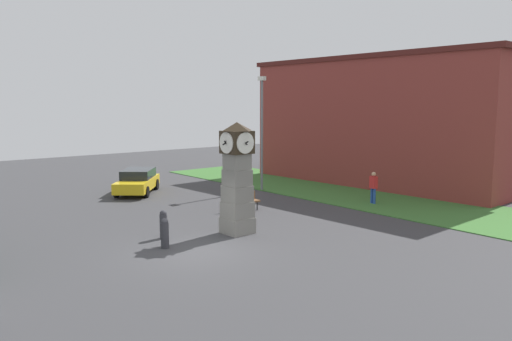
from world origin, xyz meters
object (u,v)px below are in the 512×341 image
object	(u,v)px
street_lamp_near_road	(262,126)
bollard_mid_row	(165,233)
clock_tower	(237,179)
bench	(243,200)
bollard_near_tower	(164,224)
car_far_lot	(138,181)
pedestrian_near_bench	(373,186)

from	to	relation	value
street_lamp_near_road	bollard_mid_row	bearing A→B (deg)	-56.84
clock_tower	bench	xyz separation A→B (m)	(-3.21, 2.87, -1.73)
clock_tower	bollard_mid_row	distance (m)	3.75
bollard_mid_row	bench	distance (m)	6.98
bollard_mid_row	street_lamp_near_road	xyz separation A→B (m)	(-7.01, 10.73, 3.36)
bollard_near_tower	car_far_lot	distance (m)	10.55
bollard_near_tower	pedestrian_near_bench	world-z (taller)	pedestrian_near_bench
bollard_near_tower	clock_tower	bearing A→B (deg)	65.16
bench	pedestrian_near_bench	bearing A→B (deg)	63.32
clock_tower	bollard_near_tower	distance (m)	3.41
bollard_mid_row	street_lamp_near_road	distance (m)	13.26
car_far_lot	bollard_near_tower	bearing A→B (deg)	-21.52
car_far_lot	pedestrian_near_bench	distance (m)	13.55
clock_tower	bollard_mid_row	bearing A→B (deg)	-90.34
pedestrian_near_bench	bench	bearing A→B (deg)	-116.68
street_lamp_near_road	pedestrian_near_bench	bearing A→B (deg)	13.85
bollard_near_tower	bollard_mid_row	xyz separation A→B (m)	(1.23, -0.65, -0.01)
bench	street_lamp_near_road	world-z (taller)	street_lamp_near_road
bollard_near_tower	street_lamp_near_road	distance (m)	12.10
car_far_lot	clock_tower	bearing A→B (deg)	-6.06
bench	street_lamp_near_road	bearing A→B (deg)	130.25
pedestrian_near_bench	clock_tower	bearing A→B (deg)	-89.54
car_far_lot	bench	xyz separation A→B (m)	(7.85, 1.69, -0.20)
clock_tower	bench	world-z (taller)	clock_tower
bench	street_lamp_near_road	xyz separation A→B (m)	(-3.83, 4.52, 3.40)
bench	pedestrian_near_bench	xyz separation A→B (m)	(3.13, 6.24, 0.45)
clock_tower	street_lamp_near_road	xyz separation A→B (m)	(-7.03, 7.39, 1.67)
clock_tower	street_lamp_near_road	world-z (taller)	street_lamp_near_road
bollard_near_tower	street_lamp_near_road	size ratio (longest dim) A/B	0.16
bench	car_far_lot	bearing A→B (deg)	-167.83
car_far_lot	pedestrian_near_bench	bearing A→B (deg)	35.82
car_far_lot	bollard_mid_row	bearing A→B (deg)	-22.26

